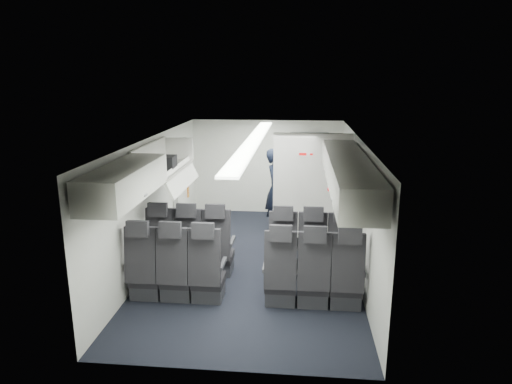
% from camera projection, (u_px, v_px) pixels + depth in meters
% --- Properties ---
extents(cabin_shell, '(3.41, 6.01, 2.16)m').
position_uv_depth(cabin_shell, '(254.00, 199.00, 7.59)').
color(cabin_shell, black).
rests_on(cabin_shell, ground).
extents(seat_row_front, '(3.33, 0.56, 1.24)m').
position_uv_depth(seat_row_front, '(250.00, 252.00, 7.26)').
color(seat_row_front, black).
rests_on(seat_row_front, cabin_shell).
extents(seat_row_mid, '(3.33, 0.56, 1.24)m').
position_uv_depth(seat_row_mid, '(244.00, 276.00, 6.39)').
color(seat_row_mid, black).
rests_on(seat_row_mid, cabin_shell).
extents(overhead_bin_left_rear, '(0.53, 1.80, 0.40)m').
position_uv_depth(overhead_bin_left_rear, '(124.00, 182.00, 5.61)').
color(overhead_bin_left_rear, silver).
rests_on(overhead_bin_left_rear, cabin_shell).
extents(overhead_bin_left_front_open, '(0.64, 1.70, 0.72)m').
position_uv_depth(overhead_bin_left_front_open, '(163.00, 165.00, 7.33)').
color(overhead_bin_left_front_open, '#9E9E93').
rests_on(overhead_bin_left_front_open, cabin_shell).
extents(overhead_bin_right_rear, '(0.53, 1.80, 0.40)m').
position_uv_depth(overhead_bin_right_rear, '(355.00, 187.00, 5.35)').
color(overhead_bin_right_rear, silver).
rests_on(overhead_bin_right_rear, cabin_shell).
extents(overhead_bin_right_front, '(0.53, 1.70, 0.40)m').
position_uv_depth(overhead_bin_right_front, '(342.00, 160.00, 7.04)').
color(overhead_bin_right_front, silver).
rests_on(overhead_bin_right_front, cabin_shell).
extents(bulkhead_partition, '(1.40, 0.15, 2.13)m').
position_uv_depth(bulkhead_partition, '(312.00, 192.00, 8.29)').
color(bulkhead_partition, silver).
rests_on(bulkhead_partition, cabin_shell).
extents(galley_unit, '(0.85, 0.52, 1.90)m').
position_uv_depth(galley_unit, '(308.00, 176.00, 10.17)').
color(galley_unit, '#939399').
rests_on(galley_unit, cabin_shell).
extents(boarding_door, '(0.12, 1.27, 1.86)m').
position_uv_depth(boarding_door, '(181.00, 185.00, 9.28)').
color(boarding_door, silver).
rests_on(boarding_door, cabin_shell).
extents(flight_attendant, '(0.51, 0.68, 1.70)m').
position_uv_depth(flight_attendant, '(276.00, 190.00, 9.35)').
color(flight_attendant, black).
rests_on(flight_attendant, ground).
extents(carry_on_bag, '(0.44, 0.31, 0.26)m').
position_uv_depth(carry_on_bag, '(162.00, 164.00, 7.19)').
color(carry_on_bag, black).
rests_on(carry_on_bag, overhead_bin_left_front_open).
extents(papers, '(0.19, 0.04, 0.13)m').
position_uv_depth(papers, '(285.00, 182.00, 9.24)').
color(papers, white).
rests_on(papers, flight_attendant).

